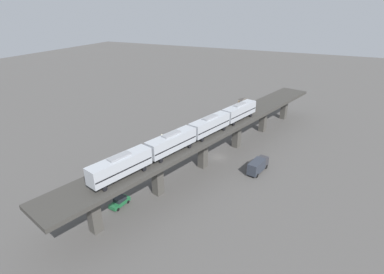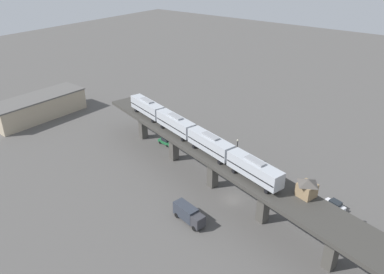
{
  "view_description": "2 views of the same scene",
  "coord_description": "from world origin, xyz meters",
  "px_view_note": "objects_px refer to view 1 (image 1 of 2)",
  "views": [
    {
      "loc": [
        -22.96,
        65.81,
        36.67
      ],
      "look_at": [
        1.94,
        12.11,
        10.33
      ],
      "focal_mm": 28.0,
      "sensor_mm": 36.0,
      "label": 1
    },
    {
      "loc": [
        -56.56,
        -32.22,
        47.33
      ],
      "look_at": [
        1.94,
        12.11,
        10.33
      ],
      "focal_mm": 35.0,
      "sensor_mm": 36.0,
      "label": 2
    }
  ],
  "objects_px": {
    "subway_train": "(192,133)",
    "street_car_white": "(209,125)",
    "street_car_green": "(120,202)",
    "delivery_truck": "(258,165)",
    "street_car_silver": "(192,144)",
    "street_lamp": "(162,144)",
    "signal_hut": "(245,103)"
  },
  "relations": [
    {
      "from": "subway_train",
      "to": "signal_hut",
      "type": "distance_m",
      "value": 28.08
    },
    {
      "from": "signal_hut",
      "to": "street_car_white",
      "type": "height_order",
      "value": "signal_hut"
    },
    {
      "from": "subway_train",
      "to": "street_lamp",
      "type": "xyz_separation_m",
      "value": [
        10.85,
        -5.39,
        -7.27
      ]
    },
    {
      "from": "street_car_green",
      "to": "street_lamp",
      "type": "bearing_deg",
      "value": -83.91
    },
    {
      "from": "street_car_green",
      "to": "delivery_truck",
      "type": "height_order",
      "value": "delivery_truck"
    },
    {
      "from": "street_car_silver",
      "to": "street_car_green",
      "type": "height_order",
      "value": "same"
    },
    {
      "from": "signal_hut",
      "to": "delivery_truck",
      "type": "relative_size",
      "value": 0.53
    },
    {
      "from": "street_car_silver",
      "to": "street_car_white",
      "type": "relative_size",
      "value": 1.0
    },
    {
      "from": "street_lamp",
      "to": "street_car_white",
      "type": "bearing_deg",
      "value": -96.61
    },
    {
      "from": "signal_hut",
      "to": "street_car_white",
      "type": "relative_size",
      "value": 0.84
    },
    {
      "from": "subway_train",
      "to": "signal_hut",
      "type": "bearing_deg",
      "value": -97.9
    },
    {
      "from": "subway_train",
      "to": "delivery_truck",
      "type": "distance_m",
      "value": 18.54
    },
    {
      "from": "subway_train",
      "to": "street_car_white",
      "type": "bearing_deg",
      "value": -75.25
    },
    {
      "from": "subway_train",
      "to": "delivery_truck",
      "type": "relative_size",
      "value": 6.48
    },
    {
      "from": "street_lamp",
      "to": "delivery_truck",
      "type": "bearing_deg",
      "value": -171.26
    },
    {
      "from": "street_car_silver",
      "to": "delivery_truck",
      "type": "bearing_deg",
      "value": 163.54
    },
    {
      "from": "signal_hut",
      "to": "street_car_white",
      "type": "distance_m",
      "value": 15.49
    },
    {
      "from": "street_lamp",
      "to": "street_car_green",
      "type": "bearing_deg",
      "value": 96.09
    },
    {
      "from": "street_car_silver",
      "to": "street_car_green",
      "type": "bearing_deg",
      "value": 87.0
    },
    {
      "from": "signal_hut",
      "to": "street_car_silver",
      "type": "distance_m",
      "value": 19.42
    },
    {
      "from": "subway_train",
      "to": "street_car_white",
      "type": "relative_size",
      "value": 10.28
    },
    {
      "from": "street_car_white",
      "to": "delivery_truck",
      "type": "bearing_deg",
      "value": 134.69
    },
    {
      "from": "subway_train",
      "to": "street_lamp",
      "type": "distance_m",
      "value": 14.13
    },
    {
      "from": "signal_hut",
      "to": "street_lamp",
      "type": "height_order",
      "value": "signal_hut"
    },
    {
      "from": "subway_train",
      "to": "street_car_green",
      "type": "bearing_deg",
      "value": 60.74
    },
    {
      "from": "street_car_silver",
      "to": "street_car_white",
      "type": "bearing_deg",
      "value": -86.52
    },
    {
      "from": "delivery_truck",
      "to": "street_car_white",
      "type": "bearing_deg",
      "value": -45.31
    },
    {
      "from": "street_car_green",
      "to": "delivery_truck",
      "type": "distance_m",
      "value": 32.68
    },
    {
      "from": "delivery_truck",
      "to": "street_lamp",
      "type": "distance_m",
      "value": 24.26
    },
    {
      "from": "street_car_silver",
      "to": "street_lamp",
      "type": "relative_size",
      "value": 0.68
    },
    {
      "from": "street_car_green",
      "to": "street_lamp",
      "type": "distance_m",
      "value": 21.15
    },
    {
      "from": "street_car_green",
      "to": "delivery_truck",
      "type": "bearing_deg",
      "value": -131.5
    }
  ]
}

